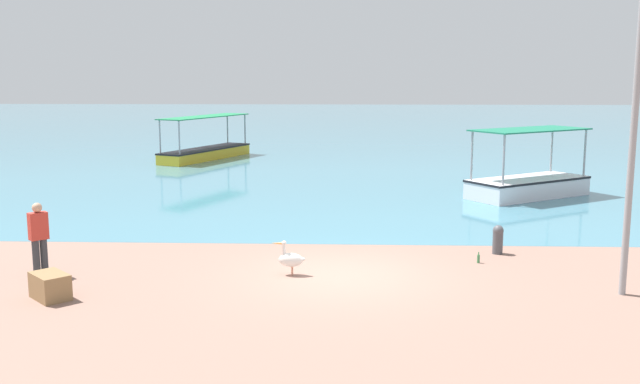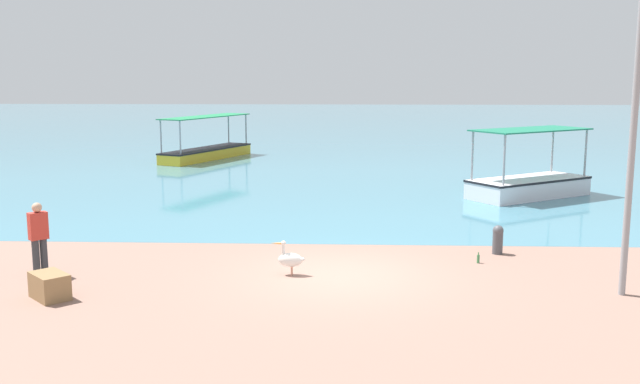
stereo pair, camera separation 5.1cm
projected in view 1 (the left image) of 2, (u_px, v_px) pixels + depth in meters
The scene contains 10 objects.
ground at pixel (341, 276), 16.21m from camera, with size 120.00×120.00×0.00m, color #8E6A5C.
harbor_water at pixel (346, 126), 63.53m from camera, with size 110.00×90.00×0.00m, color teal.
fishing_boat_center at pixel (528, 183), 26.55m from camera, with size 5.01×4.20×2.53m.
fishing_boat_far_left at pixel (206, 150), 38.37m from camera, with size 4.03×6.73×2.31m.
pelican at pixel (291, 259), 16.20m from camera, with size 0.81×0.33×0.80m.
lamp_post at pixel (634, 126), 14.26m from camera, with size 0.28×0.28×6.29m.
mooring_bollard at pixel (498, 239), 18.13m from camera, with size 0.27×0.27×0.74m.
fisherman_standing at pixel (39, 237), 16.04m from camera, with size 0.44×0.44×1.69m.
cargo_crate at pixel (50, 286), 14.50m from camera, with size 0.87×0.56×0.53m, color olive.
glass_bottle at pixel (478, 259), 17.28m from camera, with size 0.07×0.07×0.27m.
Camera 1 is at (0.13, -15.69, 4.53)m, focal length 40.00 mm.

